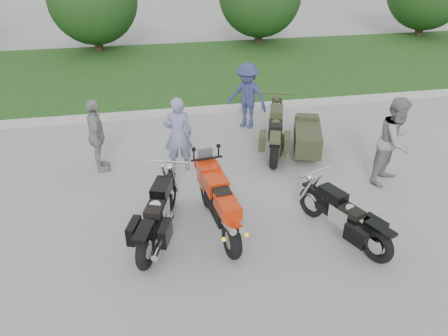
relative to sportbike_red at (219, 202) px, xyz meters
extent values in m
plane|color=#A2A29D|center=(0.23, -0.36, -0.61)|extent=(80.00, 80.00, 0.00)
cube|color=#B1AFA7|center=(0.23, 5.64, -0.54)|extent=(60.00, 0.30, 0.15)
cube|color=#326221|center=(0.23, 9.79, -0.54)|extent=(60.00, 8.00, 0.14)
cylinder|color=#3F2B1C|center=(-2.77, 13.14, -0.01)|extent=(0.36, 0.36, 1.20)
cylinder|color=#3F2B1C|center=(4.23, 13.14, -0.01)|extent=(0.36, 0.36, 1.20)
cylinder|color=#3F2B1C|center=(12.23, 13.14, -0.01)|extent=(0.36, 0.36, 1.20)
torus|color=black|center=(0.08, -0.72, -0.28)|extent=(0.27, 0.68, 0.66)
torus|color=black|center=(-0.09, 0.81, -0.29)|extent=(0.20, 0.65, 0.64)
cube|color=black|center=(0.00, -0.01, -0.03)|extent=(0.40, 0.98, 0.37)
cube|color=red|center=(-0.03, 0.24, 0.26)|extent=(0.42, 0.62, 0.28)
cube|color=red|center=(0.05, -0.48, 0.22)|extent=(0.38, 0.62, 0.23)
cube|color=black|center=(0.02, -0.14, 0.30)|extent=(0.32, 0.40, 0.11)
cube|color=red|center=(-0.07, 0.63, 0.22)|extent=(0.41, 0.46, 0.43)
cylinder|color=silver|center=(0.01, -0.79, 0.05)|extent=(0.17, 0.50, 0.23)
cylinder|color=silver|center=(0.16, -0.77, 0.05)|extent=(0.17, 0.50, 0.23)
torus|color=black|center=(-1.32, -0.71, -0.27)|extent=(0.38, 0.70, 0.68)
torus|color=black|center=(-0.80, 0.86, -0.29)|extent=(0.32, 0.64, 0.64)
cube|color=black|center=(-1.06, 0.08, -0.19)|extent=(0.59, 1.21, 0.14)
cube|color=silver|center=(-1.06, 0.08, -0.11)|extent=(0.43, 0.52, 0.35)
cube|color=black|center=(-0.96, 0.36, 0.17)|extent=(0.44, 0.61, 0.22)
cube|color=black|center=(-1.10, -0.07, 0.07)|extent=(0.42, 0.56, 0.12)
cube|color=black|center=(-1.32, -0.71, 0.09)|extent=(0.38, 0.59, 0.06)
cylinder|color=silver|center=(-1.00, -0.31, -0.33)|extent=(0.44, 1.07, 0.10)
torus|color=black|center=(2.36, -1.28, -0.30)|extent=(0.39, 0.64, 0.63)
torus|color=black|center=(1.78, 0.13, -0.32)|extent=(0.33, 0.59, 0.59)
cube|color=black|center=(2.07, -0.58, -0.22)|extent=(0.61, 1.10, 0.13)
cube|color=silver|center=(2.07, -0.58, -0.15)|extent=(0.42, 0.49, 0.32)
cube|color=black|center=(1.96, -0.32, 0.11)|extent=(0.43, 0.57, 0.20)
cube|color=black|center=(2.12, -0.70, 0.02)|extent=(0.42, 0.53, 0.11)
cube|color=black|center=(2.36, -1.28, 0.03)|extent=(0.38, 0.55, 0.06)
cylinder|color=silver|center=(2.35, -0.81, -0.35)|extent=(0.47, 0.97, 0.09)
torus|color=black|center=(1.63, 2.05, -0.24)|extent=(0.41, 0.76, 0.74)
torus|color=black|center=(2.19, 3.75, -0.26)|extent=(0.34, 0.70, 0.70)
cube|color=black|center=(1.91, 2.90, -0.16)|extent=(0.63, 1.31, 0.15)
cube|color=#333820|center=(1.91, 2.90, -0.07)|extent=(0.46, 0.57, 0.38)
cube|color=#333820|center=(2.01, 3.21, 0.24)|extent=(0.48, 0.66, 0.24)
cube|color=black|center=(1.86, 2.75, 0.13)|extent=(0.46, 0.61, 0.13)
cube|color=#333820|center=(1.63, 2.05, 0.15)|extent=(0.41, 0.64, 0.07)
cylinder|color=#333820|center=(1.98, 2.48, -0.31)|extent=(0.48, 1.17, 0.11)
cube|color=#333820|center=(2.60, 2.56, -0.18)|extent=(1.01, 1.53, 0.49)
torus|color=black|center=(2.86, 2.48, -0.31)|extent=(0.31, 0.62, 0.61)
imported|color=gray|center=(-0.46, 2.41, 0.24)|extent=(0.63, 0.43, 1.70)
imported|color=gray|center=(3.89, 1.05, 0.32)|extent=(1.15, 1.11, 1.87)
imported|color=navy|center=(1.57, 4.40, 0.27)|extent=(1.29, 1.25, 1.76)
imported|color=gray|center=(-2.20, 2.72, 0.22)|extent=(0.49, 1.00, 1.65)
camera|label=1|loc=(-1.12, -6.24, 4.23)|focal=35.00mm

